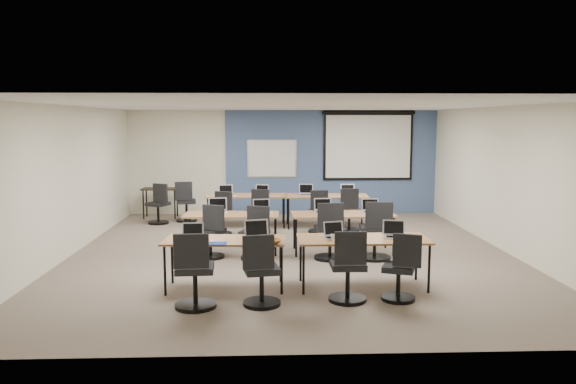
{
  "coord_description": "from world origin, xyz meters",
  "views": [
    {
      "loc": [
        -0.45,
        -10.09,
        2.43
      ],
      "look_at": [
        -0.04,
        0.4,
        1.09
      ],
      "focal_mm": 35.0,
      "sensor_mm": 36.0,
      "label": 1
    }
  ],
  "objects_px": {
    "task_chair_4": "(211,236)",
    "task_chair_5": "(256,237)",
    "laptop_6": "(323,208)",
    "utility_table": "(160,192)",
    "laptop_4": "(217,209)",
    "task_chair_0": "(194,277)",
    "training_table_front_right": "(363,241)",
    "training_table_back_right": "(326,197)",
    "task_chair_2": "(348,272)",
    "spare_chair_a": "(186,205)",
    "spare_chair_b": "(159,207)",
    "task_chair_7": "(376,235)",
    "laptop_5": "(261,209)",
    "task_chair_9": "(258,215)",
    "task_chair_11": "(349,214)",
    "task_chair_10": "(319,215)",
    "training_table_mid_right": "(343,216)",
    "task_chair_6": "(330,236)",
    "training_table_mid_left": "(231,216)",
    "task_chair_1": "(261,276)",
    "laptop_11": "(348,192)",
    "training_table_front_left": "(225,242)",
    "laptop_9": "(262,192)",
    "laptop_8": "(225,193)",
    "laptop_0": "(192,236)",
    "laptop_1": "(256,234)",
    "laptop_2": "(334,234)",
    "laptop_10": "(306,192)",
    "whiteboard": "(272,159)",
    "training_table_back_left": "(246,197)",
    "laptop_3": "(395,233)",
    "laptop_7": "(371,209)",
    "task_chair_3": "(401,273)",
    "task_chair_8": "(222,217)"
  },
  "relations": [
    {
      "from": "laptop_2",
      "to": "laptop_5",
      "type": "height_order",
      "value": "laptop_5"
    },
    {
      "from": "training_table_front_right",
      "to": "training_table_back_right",
      "type": "distance_m",
      "value": 4.73
    },
    {
      "from": "training_table_back_left",
      "to": "laptop_7",
      "type": "height_order",
      "value": "laptop_7"
    },
    {
      "from": "laptop_1",
      "to": "spare_chair_b",
      "type": "relative_size",
      "value": 0.37
    },
    {
      "from": "laptop_0",
      "to": "task_chair_0",
      "type": "xyz_separation_m",
      "value": [
        0.13,
        -0.87,
        -0.37
      ]
    },
    {
      "from": "laptop_6",
      "to": "task_chair_6",
      "type": "distance_m",
      "value": 0.85
    },
    {
      "from": "laptop_3",
      "to": "task_chair_3",
      "type": "xyz_separation_m",
      "value": [
        -0.07,
        -0.72,
        -0.4
      ]
    },
    {
      "from": "laptop_5",
      "to": "task_chair_9",
      "type": "xyz_separation_m",
      "value": [
        -0.09,
        1.65,
        -0.39
      ]
    },
    {
      "from": "training_table_front_right",
      "to": "task_chair_9",
      "type": "relative_size",
      "value": 1.95
    },
    {
      "from": "laptop_5",
      "to": "laptop_8",
      "type": "relative_size",
      "value": 0.99
    },
    {
      "from": "training_table_mid_left",
      "to": "spare_chair_a",
      "type": "xyz_separation_m",
      "value": [
        -1.3,
        3.27,
        -0.28
      ]
    },
    {
      "from": "task_chair_5",
      "to": "laptop_10",
      "type": "height_order",
      "value": "laptop_10"
    },
    {
      "from": "task_chair_2",
      "to": "utility_table",
      "type": "bearing_deg",
      "value": 119.21
    },
    {
      "from": "utility_table",
      "to": "training_table_front_left",
      "type": "bearing_deg",
      "value": -68.6
    },
    {
      "from": "task_chair_1",
      "to": "spare_chair_b",
      "type": "xyz_separation_m",
      "value": [
        -2.46,
        6.03,
        -0.01
      ]
    },
    {
      "from": "task_chair_2",
      "to": "spare_chair_a",
      "type": "xyz_separation_m",
      "value": [
        -3.04,
        6.19,
        -0.01
      ]
    },
    {
      "from": "laptop_5",
      "to": "utility_table",
      "type": "distance_m",
      "value": 4.5
    },
    {
      "from": "training_table_mid_right",
      "to": "laptop_4",
      "type": "distance_m",
      "value": 2.34
    },
    {
      "from": "laptop_6",
      "to": "utility_table",
      "type": "xyz_separation_m",
      "value": [
        -3.73,
        3.67,
        -0.14
      ]
    },
    {
      "from": "training_table_front_left",
      "to": "training_table_back_right",
      "type": "bearing_deg",
      "value": 70.73
    },
    {
      "from": "training_table_back_left",
      "to": "task_chair_10",
      "type": "relative_size",
      "value": 1.93
    },
    {
      "from": "task_chair_3",
      "to": "task_chair_11",
      "type": "bearing_deg",
      "value": 110.2
    },
    {
      "from": "task_chair_10",
      "to": "spare_chair_b",
      "type": "distance_m",
      "value": 3.87
    },
    {
      "from": "whiteboard",
      "to": "task_chair_11",
      "type": "xyz_separation_m",
      "value": [
        1.67,
        -2.41,
        -1.05
      ]
    },
    {
      "from": "training_table_mid_right",
      "to": "laptop_6",
      "type": "height_order",
      "value": "laptop_6"
    },
    {
      "from": "laptop_8",
      "to": "task_chair_10",
      "type": "relative_size",
      "value": 0.34
    },
    {
      "from": "task_chair_0",
      "to": "laptop_5",
      "type": "distance_m",
      "value": 3.38
    },
    {
      "from": "task_chair_4",
      "to": "laptop_10",
      "type": "xyz_separation_m",
      "value": [
        1.9,
        2.99,
        0.39
      ]
    },
    {
      "from": "task_chair_1",
      "to": "laptop_11",
      "type": "xyz_separation_m",
      "value": [
        1.96,
        5.59,
        0.39
      ]
    },
    {
      "from": "training_table_front_left",
      "to": "laptop_2",
      "type": "height_order",
      "value": "laptop_2"
    },
    {
      "from": "spare_chair_b",
      "to": "task_chair_7",
      "type": "bearing_deg",
      "value": -9.49
    },
    {
      "from": "task_chair_7",
      "to": "task_chair_11",
      "type": "relative_size",
      "value": 1.08
    },
    {
      "from": "task_chair_7",
      "to": "whiteboard",
      "type": "bearing_deg",
      "value": 115.26
    },
    {
      "from": "laptop_0",
      "to": "laptop_1",
      "type": "relative_size",
      "value": 0.87
    },
    {
      "from": "training_table_back_right",
      "to": "laptop_3",
      "type": "relative_size",
      "value": 5.87
    },
    {
      "from": "training_table_back_right",
      "to": "laptop_6",
      "type": "bearing_deg",
      "value": -94.51
    },
    {
      "from": "training_table_mid_right",
      "to": "task_chair_6",
      "type": "xyz_separation_m",
      "value": [
        -0.29,
        -0.56,
        -0.26
      ]
    },
    {
      "from": "training_table_back_left",
      "to": "laptop_4",
      "type": "height_order",
      "value": "laptop_4"
    },
    {
      "from": "training_table_front_right",
      "to": "task_chair_9",
      "type": "bearing_deg",
      "value": 111.56
    },
    {
      "from": "training_table_mid_left",
      "to": "task_chair_6",
      "type": "xyz_separation_m",
      "value": [
        1.76,
        -0.6,
        -0.25
      ]
    },
    {
      "from": "task_chair_11",
      "to": "task_chair_10",
      "type": "bearing_deg",
      "value": -177.16
    },
    {
      "from": "task_chair_8",
      "to": "laptop_9",
      "type": "height_order",
      "value": "laptop_9"
    },
    {
      "from": "laptop_4",
      "to": "task_chair_0",
      "type": "bearing_deg",
      "value": -99.04
    },
    {
      "from": "task_chair_4",
      "to": "task_chair_5",
      "type": "bearing_deg",
      "value": 13.92
    },
    {
      "from": "laptop_6",
      "to": "laptop_9",
      "type": "height_order",
      "value": "laptop_6"
    },
    {
      "from": "laptop_10",
      "to": "task_chair_10",
      "type": "height_order",
      "value": "laptop_10"
    },
    {
      "from": "laptop_6",
      "to": "task_chair_11",
      "type": "height_order",
      "value": "laptop_6"
    },
    {
      "from": "task_chair_2",
      "to": "laptop_9",
      "type": "distance_m",
      "value": 5.65
    },
    {
      "from": "task_chair_4",
      "to": "spare_chair_a",
      "type": "height_order",
      "value": "spare_chair_a"
    },
    {
      "from": "training_table_mid_left",
      "to": "task_chair_2",
      "type": "distance_m",
      "value": 3.41
    }
  ]
}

